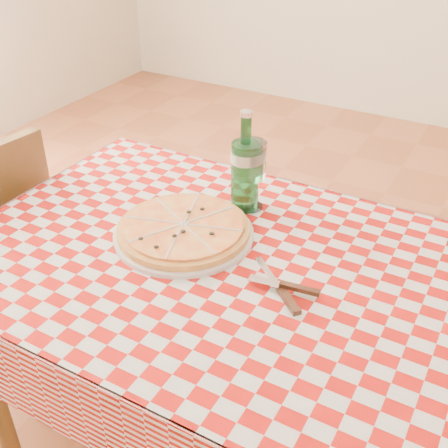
# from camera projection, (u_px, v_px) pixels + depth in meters

# --- Properties ---
(dining_table) EXTENTS (1.20, 0.80, 0.75)m
(dining_table) POSITION_uv_depth(u_px,v_px,m) (219.00, 290.00, 1.41)
(dining_table) COLOR brown
(dining_table) RESTS_ON ground
(tablecloth) EXTENTS (1.30, 0.90, 0.01)m
(tablecloth) POSITION_uv_depth(u_px,v_px,m) (219.00, 260.00, 1.36)
(tablecloth) COLOR #980D09
(tablecloth) RESTS_ON dining_table
(pizza_plate) EXTENTS (0.45, 0.45, 0.05)m
(pizza_plate) POSITION_uv_depth(u_px,v_px,m) (184.00, 228.00, 1.43)
(pizza_plate) COLOR #D08B45
(pizza_plate) RESTS_ON tablecloth
(water_bottle) EXTENTS (0.08, 0.08, 0.28)m
(water_bottle) POSITION_uv_depth(u_px,v_px,m) (245.00, 162.00, 1.48)
(water_bottle) COLOR #1A692D
(water_bottle) RESTS_ON tablecloth
(wine_glass) EXTENTS (0.09, 0.09, 0.20)m
(wine_glass) POSITION_uv_depth(u_px,v_px,m) (251.00, 176.00, 1.51)
(wine_glass) COLOR white
(wine_glass) RESTS_ON tablecloth
(cutlery) EXTENTS (0.27, 0.24, 0.03)m
(cutlery) POSITION_uv_depth(u_px,v_px,m) (280.00, 285.00, 1.25)
(cutlery) COLOR silver
(cutlery) RESTS_ON tablecloth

